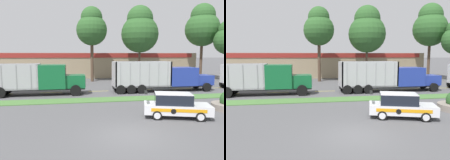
# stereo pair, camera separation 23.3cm
# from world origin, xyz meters

# --- Properties ---
(ground_plane) EXTENTS (600.00, 600.00, 0.00)m
(ground_plane) POSITION_xyz_m (0.00, 0.00, 0.00)
(ground_plane) COLOR #515154
(grass_verge) EXTENTS (120.00, 2.18, 0.06)m
(grass_verge) POSITION_xyz_m (0.00, 9.41, 0.03)
(grass_verge) COLOR #477538
(grass_verge) RESTS_ON ground_plane
(centre_line_2) EXTENTS (2.40, 0.14, 0.01)m
(centre_line_2) POSITION_xyz_m (-11.01, 14.50, 0.00)
(centre_line_2) COLOR yellow
(centre_line_2) RESTS_ON ground_plane
(centre_line_3) EXTENTS (2.40, 0.14, 0.01)m
(centre_line_3) POSITION_xyz_m (-5.61, 14.50, 0.00)
(centre_line_3) COLOR yellow
(centre_line_3) RESTS_ON ground_plane
(centre_line_4) EXTENTS (2.40, 0.14, 0.01)m
(centre_line_4) POSITION_xyz_m (-0.21, 14.50, 0.00)
(centre_line_4) COLOR yellow
(centre_line_4) RESTS_ON ground_plane
(centre_line_5) EXTENTS (2.40, 0.14, 0.01)m
(centre_line_5) POSITION_xyz_m (5.19, 14.50, 0.00)
(centre_line_5) COLOR yellow
(centre_line_5) RESTS_ON ground_plane
(centre_line_6) EXTENTS (2.40, 0.14, 0.01)m
(centre_line_6) POSITION_xyz_m (10.59, 14.50, 0.00)
(centre_line_6) COLOR yellow
(centre_line_6) RESTS_ON ground_plane
(centre_line_7) EXTENTS (2.40, 0.14, 0.01)m
(centre_line_7) POSITION_xyz_m (15.99, 14.50, 0.00)
(centre_line_7) COLOR yellow
(centre_line_7) RESTS_ON ground_plane
(dump_truck_mid) EXTENTS (11.74, 2.75, 3.34)m
(dump_truck_mid) POSITION_xyz_m (-6.61, 13.18, 1.65)
(dump_truck_mid) COLOR black
(dump_truck_mid) RESTS_ON ground_plane
(dump_truck_trail) EXTENTS (12.06, 2.68, 3.52)m
(dump_truck_trail) POSITION_xyz_m (8.22, 13.30, 1.54)
(dump_truck_trail) COLOR black
(dump_truck_trail) RESTS_ON ground_plane
(rally_car) EXTENTS (4.75, 2.99, 1.72)m
(rally_car) POSITION_xyz_m (3.83, 2.82, 0.85)
(rally_car) COLOR white
(rally_car) RESTS_ON ground_plane
(store_building_backdrop) EXTENTS (41.63, 12.10, 4.63)m
(store_building_backdrop) POSITION_xyz_m (-0.17, 34.57, 2.32)
(store_building_backdrop) COLOR #9E896B
(store_building_backdrop) RESTS_ON ground_plane
(tree_behind_left) EXTENTS (6.25, 6.25, 12.46)m
(tree_behind_left) POSITION_xyz_m (8.00, 25.01, 8.39)
(tree_behind_left) COLOR brown
(tree_behind_left) RESTS_ON ground_plane
(tree_behind_right) EXTENTS (4.86, 4.86, 11.81)m
(tree_behind_right) POSITION_xyz_m (-0.12, 24.20, 8.61)
(tree_behind_right) COLOR brown
(tree_behind_right) RESTS_ON ground_plane
(tree_behind_far_right) EXTENTS (6.02, 6.02, 13.33)m
(tree_behind_far_right) POSITION_xyz_m (19.73, 25.46, 9.40)
(tree_behind_far_right) COLOR brown
(tree_behind_far_right) RESTS_ON ground_plane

